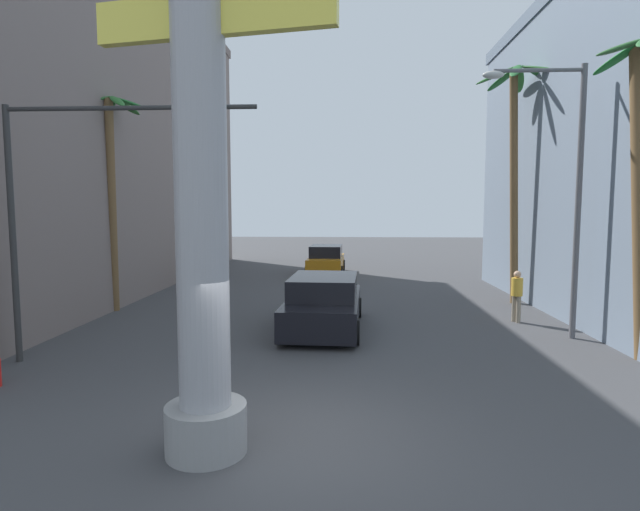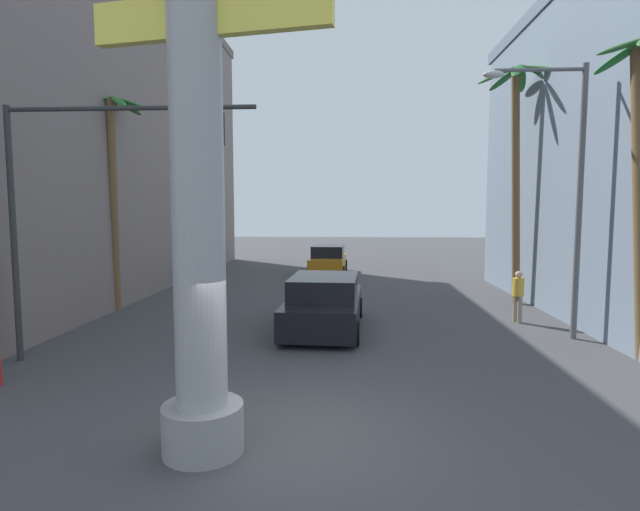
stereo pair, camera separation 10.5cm
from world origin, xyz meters
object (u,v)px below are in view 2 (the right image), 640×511
at_px(traffic_light_mast, 87,180).
at_px(pedestrian_far_left, 205,266).
at_px(neon_sign_pole, 194,23).
at_px(pedestrian_mid_right, 518,293).
at_px(car_far, 328,261).
at_px(street_lamp, 564,175).
at_px(car_lead, 324,304).
at_px(palm_tree_mid_left, 114,172).
at_px(palm_tree_mid_right, 518,147).

relative_size(traffic_light_mast, pedestrian_far_left, 3.46).
bearing_deg(traffic_light_mast, neon_sign_pole, -47.09).
bearing_deg(pedestrian_mid_right, neon_sign_pole, -129.88).
xyz_separation_m(car_far, pedestrian_mid_right, (6.33, -11.05, 0.20)).
distance_m(neon_sign_pole, street_lamp, 10.40).
height_order(car_far, pedestrian_far_left, pedestrian_far_left).
relative_size(neon_sign_pole, car_lead, 2.48).
bearing_deg(pedestrian_far_left, pedestrian_mid_right, -28.59).
relative_size(neon_sign_pole, palm_tree_mid_left, 1.66).
bearing_deg(palm_tree_mid_left, car_lead, -17.20).
height_order(traffic_light_mast, pedestrian_mid_right, traffic_light_mast).
height_order(street_lamp, traffic_light_mast, street_lamp).
bearing_deg(pedestrian_mid_right, street_lamp, -76.60).
bearing_deg(street_lamp, neon_sign_pole, -138.58).
xyz_separation_m(car_lead, palm_tree_mid_right, (6.76, 4.36, 4.99)).
relative_size(street_lamp, car_far, 1.67).
xyz_separation_m(neon_sign_pole, palm_tree_mid_right, (8.11, 11.85, -0.24)).
height_order(car_far, palm_tree_mid_right, palm_tree_mid_right).
bearing_deg(traffic_light_mast, car_far, 73.48).
bearing_deg(car_far, neon_sign_pole, -92.69).
bearing_deg(traffic_light_mast, pedestrian_far_left, 93.45).
xyz_separation_m(palm_tree_mid_left, pedestrian_far_left, (1.48, 5.31, -3.75)).
bearing_deg(pedestrian_mid_right, pedestrian_far_left, 151.41).
xyz_separation_m(street_lamp, palm_tree_mid_left, (-13.59, 2.93, 0.33)).
xyz_separation_m(traffic_light_mast, pedestrian_mid_right, (11.00, 4.67, -3.19)).
relative_size(car_far, pedestrian_mid_right, 2.71).
relative_size(traffic_light_mast, pedestrian_mid_right, 3.61).
bearing_deg(palm_tree_mid_right, pedestrian_mid_right, -104.96).
xyz_separation_m(neon_sign_pole, palm_tree_mid_left, (-5.88, 9.73, -1.24)).
bearing_deg(palm_tree_mid_left, palm_tree_mid_right, 8.63).
distance_m(traffic_light_mast, car_far, 16.75).
height_order(neon_sign_pole, palm_tree_mid_right, neon_sign_pole).
height_order(car_lead, car_far, same).
distance_m(car_far, palm_tree_mid_left, 12.75).
distance_m(street_lamp, car_far, 15.06).
xyz_separation_m(street_lamp, traffic_light_mast, (-11.45, -2.79, -0.27)).
xyz_separation_m(traffic_light_mast, palm_tree_mid_right, (11.84, 7.84, 1.60)).
relative_size(street_lamp, traffic_light_mast, 1.25).
distance_m(neon_sign_pole, traffic_light_mast, 5.79).
bearing_deg(street_lamp, palm_tree_mid_left, 167.84).
height_order(pedestrian_mid_right, pedestrian_far_left, pedestrian_far_left).
bearing_deg(car_lead, palm_tree_mid_left, 162.80).
bearing_deg(traffic_light_mast, street_lamp, 13.68).
bearing_deg(palm_tree_mid_left, pedestrian_mid_right, -4.53).
bearing_deg(neon_sign_pole, street_lamp, 41.42).
bearing_deg(car_far, palm_tree_mid_left, -124.22).
distance_m(car_far, pedestrian_mid_right, 12.74).
relative_size(palm_tree_mid_left, pedestrian_mid_right, 4.54).
distance_m(neon_sign_pole, car_lead, 9.23).
bearing_deg(palm_tree_mid_right, car_far, 132.31).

